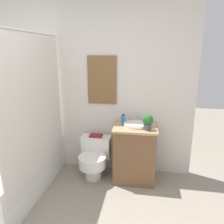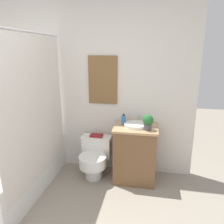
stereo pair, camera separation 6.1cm
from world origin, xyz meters
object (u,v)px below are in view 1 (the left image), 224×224
Objects in this scene: sink at (136,125)px; book_on_tank at (96,136)px; potted_plant at (148,121)px; soap_bottle at (123,120)px; toilet at (94,157)px.

sink reaches higher than book_on_tank.
potted_plant reaches higher than sink.
soap_bottle is 0.49m from book_on_tank.
toilet is 0.70m from soap_bottle.
toilet is 0.78m from sink.
toilet is 2.78× the size of potted_plant.
sink is at bearing 143.37° from potted_plant.
toilet is 0.96m from potted_plant.
toilet is 1.56× the size of sink.
book_on_tank is (-0.74, 0.21, -0.33)m from potted_plant.
sink is 0.19m from soap_bottle.
toilet is at bearing 174.20° from potted_plant.
toilet is at bearing -175.96° from sink.
potted_plant is (0.33, -0.16, 0.05)m from soap_bottle.
sink reaches higher than toilet.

